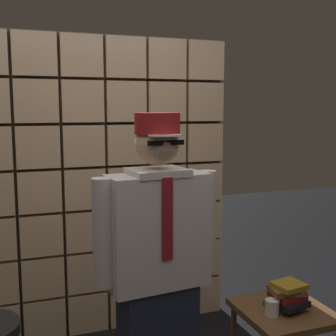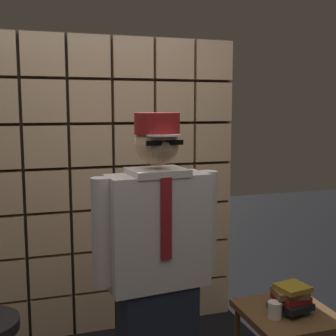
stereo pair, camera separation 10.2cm
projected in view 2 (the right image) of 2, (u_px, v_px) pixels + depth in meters
name	position (u px, v px, depth m)	size (l,w,h in m)	color
glass_block_wall	(113.00, 187.00, 3.40)	(1.97, 0.10, 2.30)	#E0B78C
standing_person	(158.00, 272.00, 2.28)	(0.68, 0.31, 1.71)	#1E2333
side_table	(288.00, 323.00, 2.62)	(0.52, 0.52, 0.54)	brown
book_stack	(291.00, 299.00, 2.59)	(0.24, 0.22, 0.17)	#1E592D
coffee_mug	(275.00, 310.00, 2.53)	(0.13, 0.08, 0.09)	silver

